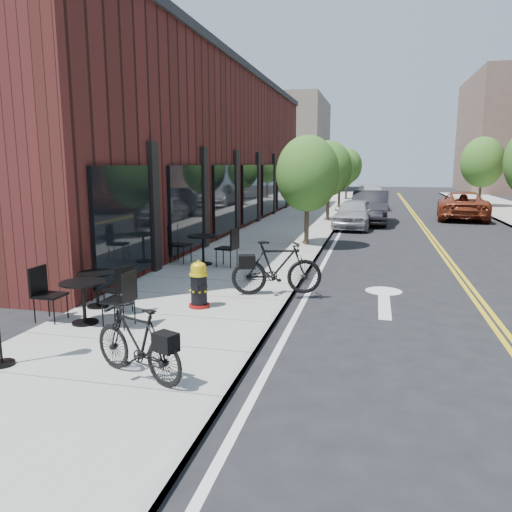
% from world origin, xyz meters
% --- Properties ---
extents(ground, '(120.00, 120.00, 0.00)m').
position_xyz_m(ground, '(0.00, 0.00, 0.00)').
color(ground, black).
rests_on(ground, ground).
extents(sidewalk_near, '(4.00, 70.00, 0.12)m').
position_xyz_m(sidewalk_near, '(-2.00, 10.00, 0.06)').
color(sidewalk_near, '#9E9B93').
rests_on(sidewalk_near, ground).
extents(building_near, '(5.00, 28.00, 7.00)m').
position_xyz_m(building_near, '(-6.50, 14.00, 3.50)').
color(building_near, '#3F1914').
rests_on(building_near, ground).
extents(bg_building_left, '(8.00, 14.00, 10.00)m').
position_xyz_m(bg_building_left, '(-8.00, 48.00, 5.00)').
color(bg_building_left, '#726656').
rests_on(bg_building_left, ground).
extents(tree_near_a, '(2.20, 2.20, 3.81)m').
position_xyz_m(tree_near_a, '(-0.60, 9.00, 2.60)').
color(tree_near_a, '#382B1E').
rests_on(tree_near_a, sidewalk_near).
extents(tree_near_b, '(2.30, 2.30, 3.98)m').
position_xyz_m(tree_near_b, '(-0.60, 17.00, 2.71)').
color(tree_near_b, '#382B1E').
rests_on(tree_near_b, sidewalk_near).
extents(tree_near_c, '(2.10, 2.10, 3.67)m').
position_xyz_m(tree_near_c, '(-0.60, 25.00, 2.53)').
color(tree_near_c, '#382B1E').
rests_on(tree_near_c, sidewalk_near).
extents(tree_near_d, '(2.40, 2.40, 4.11)m').
position_xyz_m(tree_near_d, '(-0.60, 33.00, 2.79)').
color(tree_near_d, '#382B1E').
rests_on(tree_near_d, sidewalk_near).
extents(tree_far_c, '(2.80, 2.80, 4.62)m').
position_xyz_m(tree_far_c, '(8.60, 28.00, 3.06)').
color(tree_far_c, '#382B1E').
rests_on(tree_far_c, sidewalk_far).
extents(fire_hydrant, '(0.54, 0.54, 0.95)m').
position_xyz_m(fire_hydrant, '(-1.62, 0.65, 0.57)').
color(fire_hydrant, maroon).
rests_on(fire_hydrant, sidewalk_near).
extents(bicycle_left, '(1.70, 1.08, 0.99)m').
position_xyz_m(bicycle_left, '(-1.27, -2.72, 0.62)').
color(bicycle_left, black).
rests_on(bicycle_left, sidewalk_near).
extents(bicycle_right, '(2.06, 1.14, 1.19)m').
position_xyz_m(bicycle_right, '(-0.30, 1.97, 0.72)').
color(bicycle_right, black).
rests_on(bicycle_right, sidewalk_near).
extents(bistro_set_a, '(1.74, 1.04, 0.92)m').
position_xyz_m(bistro_set_a, '(-3.60, 0.19, 0.58)').
color(bistro_set_a, black).
rests_on(bistro_set_a, sidewalk_near).
extents(bistro_set_b, '(1.84, 0.80, 1.00)m').
position_xyz_m(bistro_set_b, '(-3.26, -0.82, 0.62)').
color(bistro_set_b, black).
rests_on(bistro_set_b, sidewalk_near).
extents(bistro_set_c, '(2.05, 1.00, 1.08)m').
position_xyz_m(bistro_set_c, '(-2.97, 4.74, 0.67)').
color(bistro_set_c, black).
rests_on(bistro_set_c, sidewalk_near).
extents(parked_car_a, '(1.97, 4.16, 1.37)m').
position_xyz_m(parked_car_a, '(0.80, 14.92, 0.69)').
color(parked_car_a, '#9DA0A5').
rests_on(parked_car_a, ground).
extents(parked_car_b, '(1.87, 5.00, 1.63)m').
position_xyz_m(parked_car_b, '(1.50, 17.08, 0.82)').
color(parked_car_b, black).
rests_on(parked_car_b, ground).
extents(parked_car_c, '(2.33, 5.41, 1.55)m').
position_xyz_m(parked_car_c, '(1.38, 25.94, 0.78)').
color(parked_car_c, '#BCBBC0').
rests_on(parked_car_c, ground).
extents(parked_car_far, '(3.03, 5.62, 1.50)m').
position_xyz_m(parked_car_far, '(6.31, 20.27, 0.75)').
color(parked_car_far, maroon).
rests_on(parked_car_far, ground).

